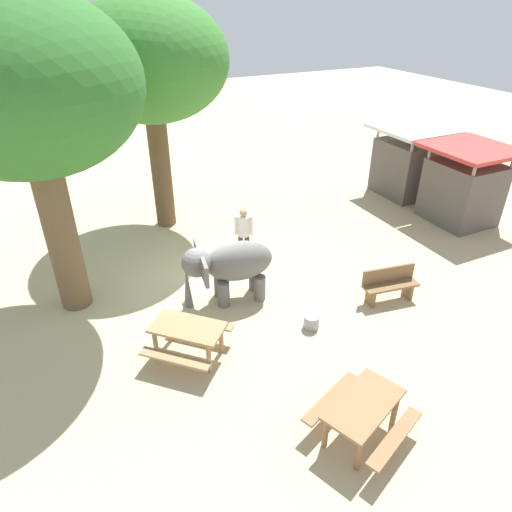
# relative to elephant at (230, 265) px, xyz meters

# --- Properties ---
(ground_plane) EXTENTS (60.00, 60.00, 0.00)m
(ground_plane) POSITION_rel_elephant_xyz_m (-0.83, -0.43, -1.00)
(ground_plane) COLOR tan
(elephant) EXTENTS (1.51, 2.28, 1.56)m
(elephant) POSITION_rel_elephant_xyz_m (0.00, 0.00, 0.00)
(elephant) COLOR slate
(elephant) RESTS_ON ground_plane
(person_handler) EXTENTS (0.32, 0.46, 1.62)m
(person_handler) POSITION_rel_elephant_xyz_m (-1.55, 1.07, -0.05)
(person_handler) COLOR #3F3833
(person_handler) RESTS_ON ground_plane
(shade_tree_main) EXTENTS (4.83, 4.43, 6.78)m
(shade_tree_main) POSITION_rel_elephant_xyz_m (-4.88, -0.25, 4.01)
(shade_tree_main) COLOR brown
(shade_tree_main) RESTS_ON ground_plane
(shade_tree_secondary) EXTENTS (4.95, 4.54, 6.92)m
(shade_tree_secondary) POSITION_rel_elephant_xyz_m (-1.48, -3.51, 4.09)
(shade_tree_secondary) COLOR brown
(shade_tree_secondary) RESTS_ON ground_plane
(wooden_bench) EXTENTS (0.61, 1.45, 0.88)m
(wooden_bench) POSITION_rel_elephant_xyz_m (1.74, 3.53, -0.53)
(wooden_bench) COLOR brown
(wooden_bench) RESTS_ON ground_plane
(picnic_table_near) EXTENTS (1.93, 1.95, 0.78)m
(picnic_table_near) POSITION_rel_elephant_xyz_m (4.72, 0.43, -0.41)
(picnic_table_near) COLOR olive
(picnic_table_near) RESTS_ON ground_plane
(picnic_table_far) EXTENTS (2.11, 2.11, 0.78)m
(picnic_table_far) POSITION_rel_elephant_xyz_m (1.52, -1.59, -0.41)
(picnic_table_far) COLOR #9E7A51
(picnic_table_far) RESTS_ON ground_plane
(market_stall_white) EXTENTS (2.50, 2.50, 2.52)m
(market_stall_white) POSITION_rel_elephant_xyz_m (-3.49, 8.63, 0.14)
(market_stall_white) COLOR #59514C
(market_stall_white) RESTS_ON ground_plane
(market_stall_red) EXTENTS (2.50, 2.50, 2.52)m
(market_stall_red) POSITION_rel_elephant_xyz_m (-0.89, 8.63, 0.14)
(market_stall_red) COLOR #59514C
(market_stall_red) RESTS_ON ground_plane
(feed_bucket) EXTENTS (0.36, 0.36, 0.32)m
(feed_bucket) POSITION_rel_elephant_xyz_m (1.85, 1.22, -0.84)
(feed_bucket) COLOR gray
(feed_bucket) RESTS_ON ground_plane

